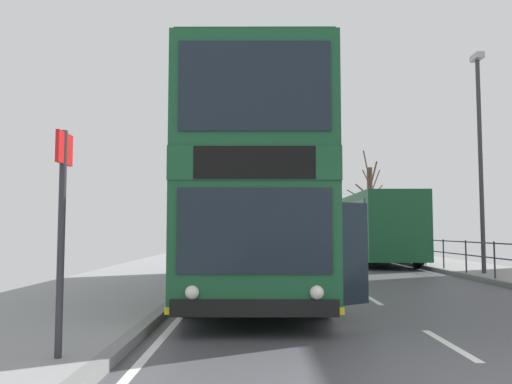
{
  "coord_description": "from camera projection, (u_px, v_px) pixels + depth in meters",
  "views": [
    {
      "loc": [
        -2.61,
        -4.62,
        1.52
      ],
      "look_at": [
        -2.61,
        5.33,
        2.27
      ],
      "focal_mm": 36.9,
      "sensor_mm": 36.0,
      "label": 1
    }
  ],
  "objects": [
    {
      "name": "double_decker_bus_main",
      "position": [
        256.0,
        196.0,
        12.94
      ],
      "size": [
        3.22,
        11.07,
        4.58
      ],
      "color": "#19512D",
      "rests_on": "ground"
    },
    {
      "name": "background_bus_far_lane",
      "position": [
        374.0,
        227.0,
        24.83
      ],
      "size": [
        2.69,
        9.21,
        3.18
      ],
      "color": "#19512D",
      "rests_on": "ground"
    },
    {
      "name": "bus_stop_sign_near",
      "position": [
        62.0,
        216.0,
        5.87
      ],
      "size": [
        0.08,
        0.44,
        2.52
      ],
      "color": "#2D2D33",
      "rests_on": "ground"
    },
    {
      "name": "street_lamp_far_side",
      "position": [
        480.0,
        144.0,
        17.69
      ],
      "size": [
        0.28,
        0.6,
        7.42
      ],
      "color": "#38383D",
      "rests_on": "ground"
    },
    {
      "name": "bare_tree_far_00",
      "position": [
        370.0,
        206.0,
        36.74
      ],
      "size": [
        2.62,
        3.11,
        6.94
      ],
      "color": "#4C3D2D",
      "rests_on": "ground"
    }
  ]
}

